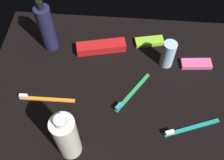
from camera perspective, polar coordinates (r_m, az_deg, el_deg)
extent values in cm
cube|color=black|center=(90.28, 0.00, -1.25)|extent=(84.00, 64.00, 1.20)
cylinder|color=#1D1E3F|center=(95.71, -13.69, 10.54)|extent=(5.24, 5.24, 18.11)
cylinder|color=black|center=(88.70, -15.08, 15.17)|extent=(2.20, 2.20, 2.80)
cylinder|color=silver|center=(72.91, -9.60, -11.93)|extent=(6.41, 6.41, 17.88)
cylinder|color=silver|center=(63.78, -10.88, -8.65)|extent=(3.20, 3.20, 2.20)
cylinder|color=silver|center=(92.67, 11.84, 5.40)|extent=(4.49, 4.49, 10.40)
cube|color=green|center=(88.09, 4.45, -2.54)|extent=(11.09, 15.57, 0.90)
cube|color=#338CCC|center=(84.10, 1.46, -5.61)|extent=(2.37, 2.77, 1.20)
cube|color=orange|center=(89.02, -13.63, -3.92)|extent=(18.01, 1.43, 0.90)
cube|color=white|center=(90.44, -18.34, -3.23)|extent=(2.61, 1.13, 1.20)
cube|color=teal|center=(85.70, 16.66, -9.63)|extent=(17.28, 7.44, 0.90)
cube|color=white|center=(82.22, 12.16, -10.86)|extent=(2.82, 1.94, 1.20)
cube|color=red|center=(97.53, -2.31, 7.05)|extent=(18.14, 8.14, 3.20)
cube|color=#E55999|center=(98.32, 17.48, 3.30)|extent=(10.72, 4.94, 1.50)
cube|color=#8CD133|center=(101.24, 7.96, 8.13)|extent=(11.02, 6.18, 1.50)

